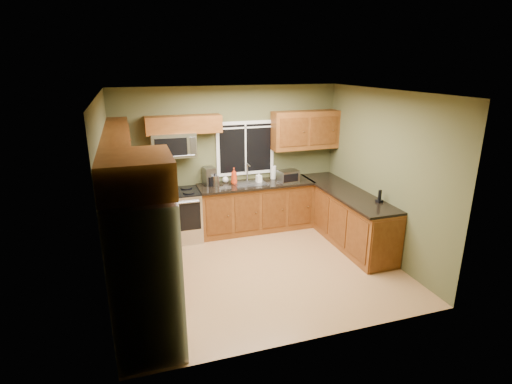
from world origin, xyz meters
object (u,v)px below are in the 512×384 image
soap_bottle_c (225,179)px  cordless_phone (379,199)px  microwave (173,145)px  kettle (215,180)px  refrigerator (145,274)px  soap_bottle_b (259,177)px  paper_towel_roll (273,172)px  soap_bottle_a (234,176)px  coffee_maker (209,177)px  range (179,215)px  toaster_oven (288,176)px

soap_bottle_c → cordless_phone: size_ratio=0.74×
microwave → soap_bottle_c: 1.18m
kettle → soap_bottle_c: size_ratio=1.59×
refrigerator → soap_bottle_b: bearing=51.8°
kettle → soap_bottle_c: bearing=35.8°
paper_towel_roll → cordless_phone: bearing=-57.6°
paper_towel_roll → soap_bottle_c: bearing=178.3°
soap_bottle_a → kettle: bearing=-176.1°
coffee_maker → soap_bottle_a: coffee_maker is taller
soap_bottle_c → cordless_phone: bearing=-41.3°
refrigerator → range: size_ratio=1.92×
paper_towel_roll → soap_bottle_a: size_ratio=0.91×
refrigerator → cordless_phone: bearing=17.2°
range → microwave: (-0.00, 0.14, 1.26)m
microwave → soap_bottle_c: size_ratio=5.01×
soap_bottle_a → cordless_phone: size_ratio=1.49×
refrigerator → microwave: bearing=76.7°
kettle → paper_towel_roll: bearing=6.6°
microwave → soap_bottle_a: microwave is taller
range → soap_bottle_b: 1.63m
microwave → toaster_oven: size_ratio=1.95×
coffee_maker → microwave: bearing=-177.0°
range → soap_bottle_c: soap_bottle_c is taller
refrigerator → kettle: bearing=63.9°
paper_towel_roll → cordless_phone: 2.16m
cordless_phone → toaster_oven: bearing=122.2°
microwave → soap_bottle_c: (0.93, 0.09, -0.71)m
toaster_oven → soap_bottle_a: 1.02m
paper_towel_roll → soap_bottle_b: bearing=-155.5°
toaster_oven → soap_bottle_c: (-1.14, 0.32, -0.04)m
toaster_oven → soap_bottle_c: size_ratio=2.57×
soap_bottle_b → toaster_oven: bearing=-14.1°
range → coffee_maker: size_ratio=2.85×
toaster_oven → soap_bottle_a: bearing=169.8°
soap_bottle_c → cordless_phone: 2.80m
refrigerator → cordless_phone: refrigerator is taller
toaster_oven → cordless_phone: size_ratio=1.90×
toaster_oven → refrigerator: bearing=-135.8°
refrigerator → soap_bottle_c: bearing=61.6°
soap_bottle_a → toaster_oven: bearing=-10.2°
microwave → kettle: size_ratio=3.14×
toaster_oven → cordless_phone: toaster_oven is taller
microwave → cordless_phone: microwave is taller
paper_towel_roll → soap_bottle_a: bearing=-172.2°
paper_towel_roll → soap_bottle_a: soap_bottle_a is taller
refrigerator → soap_bottle_b: 3.59m
toaster_oven → kettle: (-1.36, 0.16, -0.00)m
kettle → cordless_phone: size_ratio=1.18×
cordless_phone → kettle: bearing=144.1°
range → paper_towel_roll: size_ratio=3.39×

